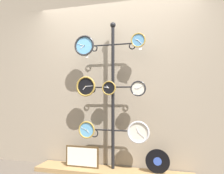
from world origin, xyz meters
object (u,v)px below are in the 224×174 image
display_stand (113,116)px  clock_middle_center (109,88)px  clock_bottom_left (87,130)px  picture_frame (82,157)px  clock_top_left (84,46)px  clock_bottom_right (138,132)px  clock_middle_right (138,88)px  clock_middle_left (86,86)px  clock_top_right (138,40)px  vinyl_record (158,161)px

display_stand → clock_middle_center: display_stand is taller
display_stand → clock_middle_center: bearing=-114.9°
clock_middle_center → clock_bottom_left: size_ratio=0.82×
clock_middle_center → picture_frame: bearing=178.9°
clock_top_left → clock_bottom_right: size_ratio=1.01×
clock_middle_right → picture_frame: 1.26m
clock_middle_center → clock_bottom_left: (-0.32, -0.03, -0.59)m
clock_middle_left → clock_middle_center: bearing=6.1°
display_stand → clock_bottom_right: 0.44m
display_stand → picture_frame: display_stand is taller
display_stand → clock_top_left: bearing=-165.0°
clock_top_left → clock_bottom_right: (0.77, -0.00, -1.20)m
picture_frame → clock_middle_right: bearing=-2.3°
display_stand → clock_top_right: bearing=-12.4°
clock_top_left → clock_middle_right: size_ratio=1.43×
display_stand → clock_middle_center: (-0.04, -0.08, 0.40)m
clock_bottom_left → vinyl_record: 1.04m
clock_middle_center → clock_middle_left: bearing=-173.9°
clock_top_left → clock_middle_center: (0.36, 0.03, -0.61)m
clock_bottom_left → clock_bottom_right: 0.73m
clock_bottom_left → clock_middle_left: bearing=-166.1°
clock_bottom_left → clock_bottom_right: clock_bottom_right is taller
clock_top_right → clock_bottom_right: bearing=-92.7°
clock_middle_left → clock_bottom_left: bearing=13.9°
clock_middle_center → picture_frame: 1.06m
clock_middle_center → vinyl_record: (0.65, 0.03, -0.97)m
clock_top_right → clock_middle_center: 0.77m
clock_bottom_left → picture_frame: clock_bottom_left is taller
clock_bottom_left → vinyl_record: bearing=3.8°
display_stand → clock_top_right: (0.38, -0.08, 1.04)m
clock_top_left → clock_middle_left: (0.03, -0.01, -0.59)m
clock_top_right → clock_bottom_right: clock_top_right is taller
clock_middle_right → clock_bottom_left: clock_middle_right is taller
clock_middle_center → clock_middle_right: bearing=-3.4°
vinyl_record → clock_top_right: bearing=-170.9°
clock_top_left → clock_bottom_left: clock_top_left is taller
clock_top_right → picture_frame: 1.81m
clock_bottom_right → picture_frame: 0.90m
clock_middle_left → picture_frame: size_ratio=0.58×
clock_top_right → clock_middle_center: (-0.42, 0.00, -0.64)m
display_stand → clock_bottom_left: (-0.35, -0.11, -0.19)m
clock_bottom_right → picture_frame: (-0.81, 0.04, -0.39)m
clock_middle_left → picture_frame: clock_middle_left is taller
display_stand → vinyl_record: display_stand is taller
clock_top_right → vinyl_record: (0.24, 0.04, -1.61)m
clock_top_right → clock_middle_right: size_ratio=0.96×
clock_bottom_right → clock_bottom_left: bearing=180.0°
clock_middle_right → clock_bottom_left: size_ratio=0.86×
display_stand → clock_middle_left: size_ratio=7.42×
clock_middle_right → clock_bottom_right: clock_middle_right is taller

